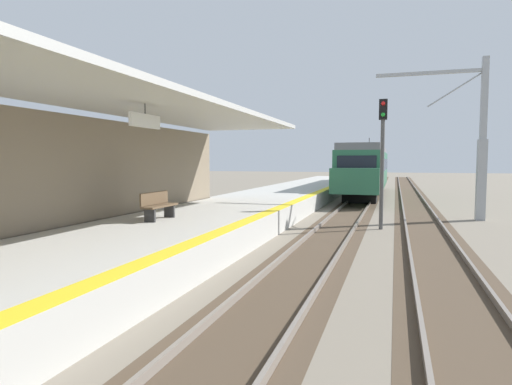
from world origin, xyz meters
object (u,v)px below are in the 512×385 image
(rail_signal_post, at_px, (382,150))
(catenary_pylon_far_side, at_px, (475,143))
(approaching_train, at_px, (366,168))
(platform_bench, at_px, (158,205))

(rail_signal_post, relative_size, catenary_pylon_far_side, 0.69)
(approaching_train, bearing_deg, platform_bench, -102.08)
(approaching_train, distance_m, catenary_pylon_far_side, 14.16)
(rail_signal_post, xyz_separation_m, catenary_pylon_far_side, (4.01, 4.20, 0.41))
(platform_bench, bearing_deg, catenary_pylon_far_side, 43.77)
(approaching_train, bearing_deg, catenary_pylon_far_side, -66.08)
(rail_signal_post, distance_m, catenary_pylon_far_side, 5.82)
(rail_signal_post, relative_size, platform_bench, 3.25)
(approaching_train, xyz_separation_m, rail_signal_post, (1.70, -17.09, 1.02))
(approaching_train, height_order, catenary_pylon_far_side, catenary_pylon_far_side)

